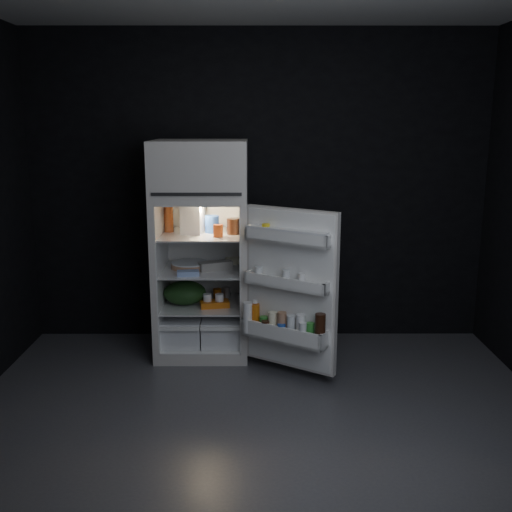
{
  "coord_description": "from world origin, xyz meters",
  "views": [
    {
      "loc": [
        -0.03,
        -3.55,
        1.94
      ],
      "look_at": [
        -0.02,
        1.0,
        0.9
      ],
      "focal_mm": 42.0,
      "sensor_mm": 36.0,
      "label": 1
    }
  ],
  "objects_px": {
    "milk_jug": "(192,219)",
    "egg_carton": "(215,266)",
    "refrigerator": "(202,241)",
    "yogurt_tray": "(215,304)",
    "fridge_door": "(288,294)"
  },
  "relations": [
    {
      "from": "milk_jug",
      "to": "egg_carton",
      "type": "xyz_separation_m",
      "value": [
        0.18,
        -0.03,
        -0.38
      ]
    },
    {
      "from": "milk_jug",
      "to": "yogurt_tray",
      "type": "distance_m",
      "value": 0.72
    },
    {
      "from": "milk_jug",
      "to": "yogurt_tray",
      "type": "height_order",
      "value": "milk_jug"
    },
    {
      "from": "milk_jug",
      "to": "fridge_door",
      "type": "bearing_deg",
      "value": -26.86
    },
    {
      "from": "fridge_door",
      "to": "egg_carton",
      "type": "distance_m",
      "value": 0.78
    },
    {
      "from": "egg_carton",
      "to": "yogurt_tray",
      "type": "bearing_deg",
      "value": -119.29
    },
    {
      "from": "refrigerator",
      "to": "milk_jug",
      "type": "distance_m",
      "value": 0.21
    },
    {
      "from": "refrigerator",
      "to": "milk_jug",
      "type": "height_order",
      "value": "refrigerator"
    },
    {
      "from": "milk_jug",
      "to": "egg_carton",
      "type": "bearing_deg",
      "value": -1.11
    },
    {
      "from": "refrigerator",
      "to": "fridge_door",
      "type": "distance_m",
      "value": 0.95
    },
    {
      "from": "refrigerator",
      "to": "yogurt_tray",
      "type": "xyz_separation_m",
      "value": [
        0.11,
        -0.13,
        -0.5
      ]
    },
    {
      "from": "yogurt_tray",
      "to": "refrigerator",
      "type": "bearing_deg",
      "value": 117.67
    },
    {
      "from": "fridge_door",
      "to": "yogurt_tray",
      "type": "height_order",
      "value": "fridge_door"
    },
    {
      "from": "fridge_door",
      "to": "yogurt_tray",
      "type": "bearing_deg",
      "value": 142.4
    },
    {
      "from": "egg_carton",
      "to": "refrigerator",
      "type": "bearing_deg",
      "value": 124.66
    }
  ]
}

